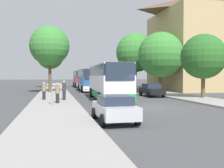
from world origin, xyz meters
TOP-DOWN VIEW (x-y plane):
  - ground_plane at (0.00, 0.00)m, footprint 300.00×300.00m
  - sidewalk_left at (-7.00, 0.00)m, footprint 4.00×120.00m
  - building_right_background at (21.00, 20.86)m, footprint 21.51×14.32m
  - bus_front at (-1.73, 6.56)m, footprint 3.21×12.23m
  - bus_middle at (-1.79, 21.78)m, footprint 2.83×10.84m
  - bus_rear at (-1.42, 37.69)m, footprint 2.90×11.92m
  - parked_car_left_curb at (-3.94, -5.96)m, footprint 1.95×4.00m
  - parked_car_right_near at (4.02, 9.43)m, footprint 2.04×4.43m
  - parked_car_right_far at (3.66, 19.83)m, footprint 2.31×4.57m
  - bus_stop_sign at (-7.17, 1.66)m, footprint 0.08×0.45m
  - pedestrian_waiting_near at (-7.93, 6.30)m, footprint 0.36×0.36m
  - pedestrian_waiting_far at (-6.72, 2.85)m, footprint 0.36×0.36m
  - pedestrian_walking_back at (-6.09, 5.58)m, footprint 0.36×0.36m
  - tree_left_near at (-7.57, 18.37)m, footprint 5.51×5.51m
  - tree_left_far at (-7.73, 35.58)m, footprint 5.24×5.24m
  - tree_right_near at (7.63, 15.26)m, footprint 6.36×6.36m
  - tree_right_mid at (6.04, 21.88)m, footprint 6.38×6.38m
  - tree_right_far at (8.11, 5.30)m, footprint 4.65×4.65m

SIDE VIEW (x-z plane):
  - ground_plane at x=0.00m, z-range 0.00..0.00m
  - sidewalk_left at x=-7.00m, z-range 0.00..0.15m
  - parked_car_left_curb at x=-3.94m, z-range 0.04..1.43m
  - parked_car_right_far at x=3.66m, z-range 0.04..1.44m
  - parked_car_right_near at x=4.02m, z-range 0.03..1.53m
  - pedestrian_waiting_near at x=-7.93m, z-range 0.15..1.81m
  - pedestrian_waiting_far at x=-6.72m, z-range 0.15..1.83m
  - pedestrian_walking_back at x=-6.09m, z-range 0.16..1.96m
  - bus_stop_sign at x=-7.17m, z-range 0.43..2.66m
  - bus_middle at x=-1.79m, z-range 0.11..3.49m
  - bus_rear at x=-1.42m, z-range 0.12..3.53m
  - bus_front at x=-1.73m, z-range 0.12..3.61m
  - tree_right_far at x=8.11m, z-range 1.10..7.67m
  - tree_right_near at x=7.63m, z-range 1.15..9.53m
  - tree_right_mid at x=6.04m, z-range 1.57..10.80m
  - tree_left_far at x=-7.73m, z-range 1.93..10.78m
  - tree_left_near at x=-7.57m, z-range 1.97..11.17m
  - building_right_background at x=21.00m, z-range 0.00..17.23m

